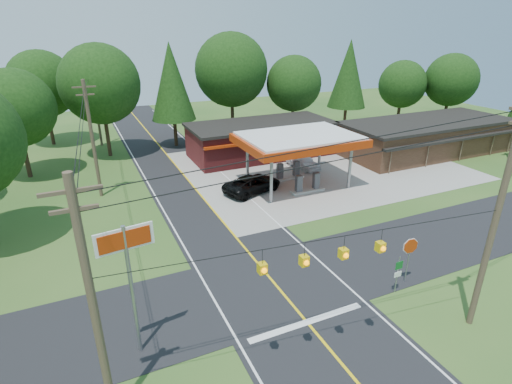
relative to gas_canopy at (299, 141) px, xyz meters
name	(u,v)px	position (x,y,z in m)	size (l,w,h in m)	color
ground	(275,284)	(-9.00, -13.00, -4.27)	(120.00, 120.00, 0.00)	#29501C
main_highway	(275,284)	(-9.00, -13.00, -4.26)	(8.00, 120.00, 0.02)	black
cross_road	(275,284)	(-9.00, -13.00, -4.25)	(70.00, 7.00, 0.02)	black
lane_center_yellow	(275,284)	(-9.00, -13.00, -4.24)	(0.15, 110.00, 0.00)	yellow
gas_canopy	(299,141)	(0.00, 0.00, 0.00)	(10.60, 7.40, 4.88)	gray
convenience_store	(261,139)	(1.00, 9.98, -2.35)	(16.40, 7.55, 3.80)	maroon
strip_building	(426,136)	(19.00, 2.98, -2.35)	(20.40, 8.75, 3.80)	#3C2518
utility_pole_near_right	(496,217)	(-1.50, -20.00, 1.69)	(1.80, 0.30, 11.50)	#473828
utility_pole_near_left	(93,306)	(-18.50, -18.00, 0.93)	(1.80, 0.30, 10.00)	#473828
utility_pole_far_left	(92,138)	(-17.00, 5.00, 0.93)	(1.80, 0.30, 10.00)	#473828
utility_pole_north	(96,107)	(-15.50, 22.00, 0.48)	(0.30, 0.30, 9.50)	#473828
overhead_beacons	(325,241)	(-10.00, -19.00, 1.95)	(17.04, 2.04, 1.03)	black
treeline_backdrop	(176,93)	(-8.18, 11.01, 3.22)	(70.27, 51.59, 13.30)	#332316
suv_car	(252,184)	(-4.50, 0.22, -3.49)	(5.57, 5.57, 1.55)	black
sedan_car	(303,161)	(3.00, 4.00, -3.52)	(4.41, 4.41, 1.50)	white
big_stop_sign	(128,262)	(-17.00, -15.01, 0.52)	(2.40, 0.41, 6.49)	gray
octagonal_stop_sign	(410,249)	(-2.00, -16.01, -2.04)	(1.00, 0.17, 2.94)	gray
route_sign_post	(398,271)	(-3.20, -16.52, -2.87)	(0.48, 0.09, 2.34)	gray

